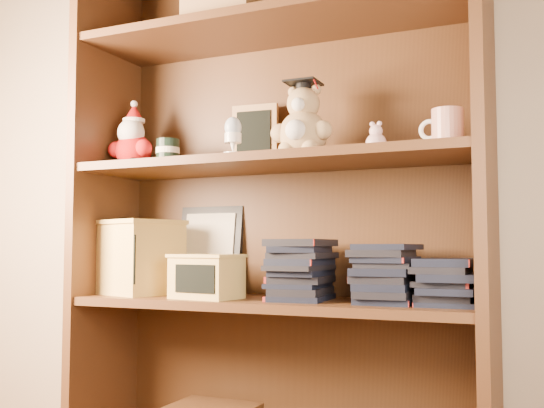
{
  "coord_description": "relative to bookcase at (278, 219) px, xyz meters",
  "views": [
    {
      "loc": [
        0.62,
        -0.35,
        0.7
      ],
      "look_at": [
        -0.11,
        1.3,
        0.82
      ],
      "focal_mm": 42.0,
      "sensor_mm": 36.0,
      "label": 1
    }
  ],
  "objects": [
    {
      "name": "grad_teddy_bear",
      "position": [
        0.1,
        -0.06,
        0.26
      ],
      "size": [
        0.18,
        0.16,
        0.22
      ],
      "color": "tan",
      "rests_on": "shelf_upper"
    },
    {
      "name": "egg_cup",
      "position": [
        -0.08,
        -0.13,
        0.23
      ],
      "size": [
        0.05,
        0.05,
        0.12
      ],
      "color": "white",
      "rests_on": "shelf_upper"
    },
    {
      "name": "bookcase",
      "position": [
        0.0,
        0.0,
        0.0
      ],
      "size": [
        1.2,
        0.35,
        1.6
      ],
      "color": "#4C2C15",
      "rests_on": "ground"
    },
    {
      "name": "pencils_box",
      "position": [
        -0.17,
        -0.12,
        -0.16
      ],
      "size": [
        0.21,
        0.16,
        0.13
      ],
      "color": "#DDB85A",
      "rests_on": "shelf_lower"
    },
    {
      "name": "book_stack_mid",
      "position": [
        0.33,
        -0.05,
        -0.16
      ],
      "size": [
        0.14,
        0.2,
        0.14
      ],
      "color": "black",
      "rests_on": "shelf_lower"
    },
    {
      "name": "book_stack_left",
      "position": [
        0.09,
        -0.05,
        -0.15
      ],
      "size": [
        0.14,
        0.2,
        0.16
      ],
      "color": "black",
      "rests_on": "shelf_lower"
    },
    {
      "name": "teachers_tin",
      "position": [
        -0.35,
        -0.05,
        0.21
      ],
      "size": [
        0.07,
        0.07,
        0.08
      ],
      "color": "black",
      "rests_on": "shelf_upper"
    },
    {
      "name": "santa_plush",
      "position": [
        -0.48,
        -0.06,
        0.25
      ],
      "size": [
        0.16,
        0.11,
        0.22
      ],
      "color": "#A50F0F",
      "rests_on": "shelf_upper"
    },
    {
      "name": "chalkboard_plaque",
      "position": [
        -0.11,
        0.06,
        0.26
      ],
      "size": [
        0.15,
        0.08,
        0.19
      ],
      "color": "#9E7547",
      "rests_on": "shelf_upper"
    },
    {
      "name": "shelf_lower",
      "position": [
        0.0,
        -0.05,
        -0.24
      ],
      "size": [
        1.14,
        0.33,
        0.02
      ],
      "color": "#4C2C15",
      "rests_on": "ground"
    },
    {
      "name": "treats_box",
      "position": [
        -0.45,
        -0.05,
        -0.11
      ],
      "size": [
        0.27,
        0.27,
        0.23
      ],
      "color": "#DDB85A",
      "rests_on": "shelf_lower"
    },
    {
      "name": "shelf_upper",
      "position": [
        0.0,
        -0.05,
        0.16
      ],
      "size": [
        1.14,
        0.33,
        0.02
      ],
      "color": "#4C2C15",
      "rests_on": "ground"
    },
    {
      "name": "certificate_frame",
      "position": [
        -0.28,
        0.09,
        -0.09
      ],
      "size": [
        0.22,
        0.06,
        0.28
      ],
      "color": "black",
      "rests_on": "shelf_lower"
    },
    {
      "name": "teacher_mug",
      "position": [
        0.49,
        -0.05,
        0.22
      ],
      "size": [
        0.11,
        0.08,
        0.1
      ],
      "color": "silver",
      "rests_on": "shelf_upper"
    },
    {
      "name": "pink_figurine",
      "position": [
        0.31,
        -0.05,
        0.2
      ],
      "size": [
        0.06,
        0.06,
        0.09
      ],
      "color": "beige",
      "rests_on": "shelf_upper"
    },
    {
      "name": "book_stack_right",
      "position": [
        0.49,
        -0.05,
        -0.17
      ],
      "size": [
        0.14,
        0.2,
        0.11
      ],
      "color": "black",
      "rests_on": "shelf_lower"
    }
  ]
}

